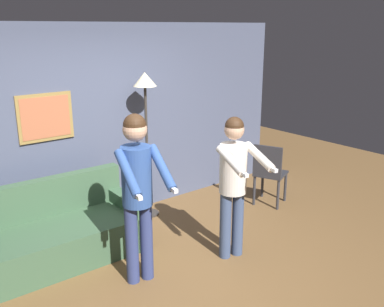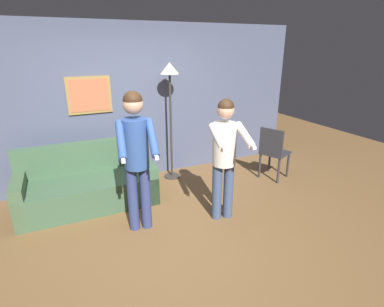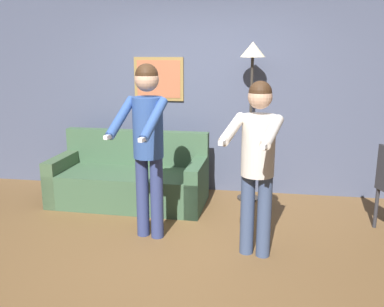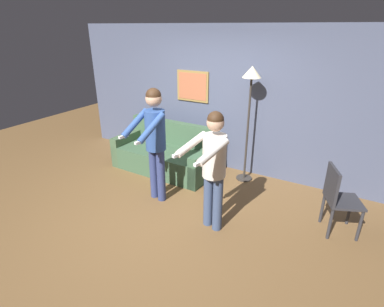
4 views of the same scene
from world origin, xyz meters
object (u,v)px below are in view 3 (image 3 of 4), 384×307
at_px(torchiere_lamp, 252,73).
at_px(person_standing_left, 147,135).
at_px(couch, 130,181).
at_px(person_standing_right, 257,154).

bearing_deg(torchiere_lamp, person_standing_left, -126.17).
height_order(couch, person_standing_right, person_standing_right).
bearing_deg(person_standing_left, couch, 117.82).
distance_m(couch, person_standing_left, 1.35).
bearing_deg(person_standing_right, torchiere_lamp, 94.09).
bearing_deg(person_standing_left, torchiere_lamp, 53.83).
xyz_separation_m(couch, person_standing_left, (0.51, -0.96, 0.80)).
height_order(torchiere_lamp, person_standing_right, torchiere_lamp).
height_order(torchiere_lamp, person_standing_left, torchiere_lamp).
xyz_separation_m(person_standing_left, person_standing_right, (1.08, -0.24, -0.09)).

